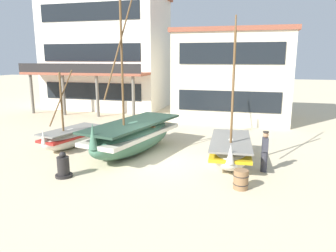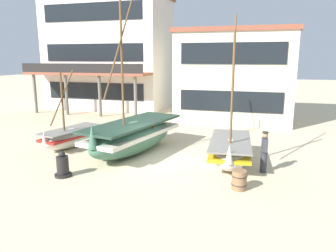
% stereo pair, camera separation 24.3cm
% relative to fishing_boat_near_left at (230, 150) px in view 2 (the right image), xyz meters
% --- Properties ---
extents(ground_plane, '(120.00, 120.00, 0.00)m').
position_rel_fishing_boat_near_left_xyz_m(ground_plane, '(-2.96, -0.52, -0.60)').
color(ground_plane, beige).
extents(fishing_boat_near_left, '(1.98, 4.28, 6.30)m').
position_rel_fishing_boat_near_left_xyz_m(fishing_boat_near_left, '(0.00, 0.00, 0.00)').
color(fishing_boat_near_left, silver).
rests_on(fishing_boat_near_left, ground).
extents(fishing_boat_centre_large, '(3.31, 6.22, 7.93)m').
position_rel_fishing_boat_near_left_xyz_m(fishing_boat_centre_large, '(-4.67, 0.30, 0.24)').
color(fishing_boat_centre_large, '#427056').
rests_on(fishing_boat_centre_large, ground).
extents(fishing_boat_far_right, '(2.05, 3.66, 3.95)m').
position_rel_fishing_boat_near_left_xyz_m(fishing_boat_far_right, '(-8.16, 0.36, -0.06)').
color(fishing_boat_far_right, silver).
rests_on(fishing_boat_far_right, ground).
extents(fisherman_by_hull, '(0.26, 0.38, 1.68)m').
position_rel_fishing_boat_near_left_xyz_m(fisherman_by_hull, '(1.41, -0.75, 0.23)').
color(fisherman_by_hull, '#33333D').
rests_on(fisherman_by_hull, ground).
extents(capstan_winch, '(0.66, 0.66, 1.02)m').
position_rel_fishing_boat_near_left_xyz_m(capstan_winch, '(-6.11, -3.40, -0.20)').
color(capstan_winch, black).
rests_on(capstan_winch, ground).
extents(wooden_barrel, '(0.56, 0.56, 0.70)m').
position_rel_fishing_boat_near_left_xyz_m(wooden_barrel, '(0.59, -2.77, -0.25)').
color(wooden_barrel, olive).
rests_on(wooden_barrel, ground).
extents(harbor_building_main, '(8.32, 6.66, 6.52)m').
position_rel_fishing_boat_near_left_xyz_m(harbor_building_main, '(-0.78, 10.92, 2.67)').
color(harbor_building_main, beige).
rests_on(harbor_building_main, ground).
extents(harbor_building_annex, '(10.87, 8.55, 9.91)m').
position_rel_fishing_boat_near_left_xyz_m(harbor_building_annex, '(-12.39, 13.67, 4.35)').
color(harbor_building_annex, silver).
rests_on(harbor_building_annex, ground).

